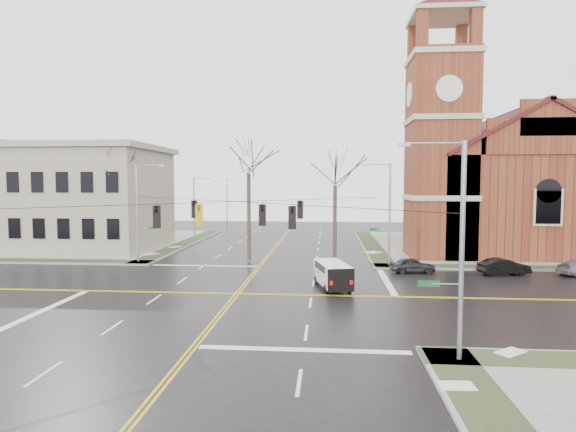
# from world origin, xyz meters

# --- Properties ---
(ground) EXTENTS (120.00, 120.00, 0.00)m
(ground) POSITION_xyz_m (0.00, 0.00, 0.00)
(ground) COLOR black
(ground) RESTS_ON ground
(sidewalks) EXTENTS (80.00, 80.00, 0.17)m
(sidewalks) POSITION_xyz_m (0.00, 0.00, 0.08)
(sidewalks) COLOR gray
(sidewalks) RESTS_ON ground
(road_markings) EXTENTS (100.00, 100.00, 0.01)m
(road_markings) POSITION_xyz_m (0.00, 0.00, 0.01)
(road_markings) COLOR gold
(road_markings) RESTS_ON ground
(church) EXTENTS (24.28, 27.48, 27.50)m
(church) POSITION_xyz_m (24.76, 24.78, 8.43)
(church) COLOR maroon
(church) RESTS_ON ground
(civic_building_a) EXTENTS (18.00, 14.00, 11.00)m
(civic_building_a) POSITION_xyz_m (-22.00, 20.00, 5.50)
(civic_building_a) COLOR tan
(civic_building_a) RESTS_ON ground
(signal_pole_ne) EXTENTS (2.75, 0.22, 9.00)m
(signal_pole_ne) POSITION_xyz_m (11.32, 11.50, 4.95)
(signal_pole_ne) COLOR gray
(signal_pole_ne) RESTS_ON ground
(signal_pole_nw) EXTENTS (2.75, 0.22, 9.00)m
(signal_pole_nw) POSITION_xyz_m (-11.32, 11.50, 4.95)
(signal_pole_nw) COLOR gray
(signal_pole_nw) RESTS_ON ground
(signal_pole_se) EXTENTS (2.75, 0.22, 9.00)m
(signal_pole_se) POSITION_xyz_m (11.32, -11.50, 4.95)
(signal_pole_se) COLOR gray
(signal_pole_se) RESTS_ON ground
(span_wires) EXTENTS (23.02, 23.02, 0.03)m
(span_wires) POSITION_xyz_m (0.00, 0.00, 6.20)
(span_wires) COLOR black
(span_wires) RESTS_ON ground
(traffic_signals) EXTENTS (8.21, 8.26, 1.30)m
(traffic_signals) POSITION_xyz_m (-0.00, -0.67, 5.45)
(traffic_signals) COLOR black
(traffic_signals) RESTS_ON ground
(streetlight_north_a) EXTENTS (2.30, 0.20, 8.00)m
(streetlight_north_a) POSITION_xyz_m (-10.65, 28.00, 4.47)
(streetlight_north_a) COLOR gray
(streetlight_north_a) RESTS_ON ground
(streetlight_north_b) EXTENTS (2.30, 0.20, 8.00)m
(streetlight_north_b) POSITION_xyz_m (-10.65, 48.00, 4.47)
(streetlight_north_b) COLOR gray
(streetlight_north_b) RESTS_ON ground
(cargo_van) EXTENTS (2.89, 4.99, 1.79)m
(cargo_van) POSITION_xyz_m (6.35, 2.43, 1.06)
(cargo_van) COLOR white
(cargo_van) RESTS_ON ground
(parked_car_a) EXTENTS (3.79, 1.77, 1.25)m
(parked_car_a) POSITION_xyz_m (13.07, 8.65, 0.63)
(parked_car_a) COLOR black
(parked_car_a) RESTS_ON ground
(parked_car_b) EXTENTS (4.26, 2.26, 1.33)m
(parked_car_b) POSITION_xyz_m (20.30, 8.35, 0.67)
(parked_car_b) COLOR black
(parked_car_b) RESTS_ON ground
(tree_nw_far) EXTENTS (4.00, 4.00, 12.09)m
(tree_nw_far) POSITION_xyz_m (-14.52, 13.76, 8.74)
(tree_nw_far) COLOR #342921
(tree_nw_far) RESTS_ON ground
(tree_nw_near) EXTENTS (4.00, 4.00, 12.22)m
(tree_nw_near) POSITION_xyz_m (-1.37, 13.26, 8.83)
(tree_nw_near) COLOR #342921
(tree_nw_near) RESTS_ON ground
(tree_ne) EXTENTS (4.00, 4.00, 10.55)m
(tree_ne) POSITION_xyz_m (6.71, 13.18, 7.65)
(tree_ne) COLOR #342921
(tree_ne) RESTS_ON ground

